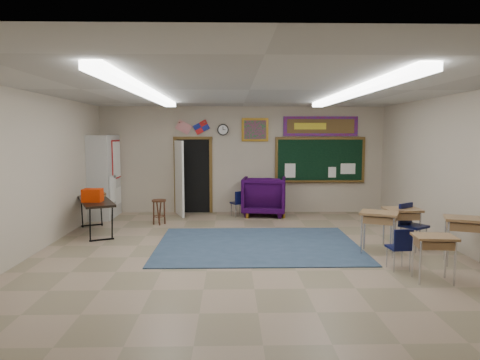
{
  "coord_description": "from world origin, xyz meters",
  "views": [
    {
      "loc": [
        -0.34,
        -7.6,
        2.22
      ],
      "look_at": [
        -0.14,
        1.5,
        1.25
      ],
      "focal_mm": 32.0,
      "sensor_mm": 36.0,
      "label": 1
    }
  ],
  "objects_px": {
    "wingback_armchair": "(264,196)",
    "wooden_stool": "(159,212)",
    "student_desk_front_right": "(402,226)",
    "folding_table": "(96,215)",
    "student_desk_front_left": "(379,230)"
  },
  "relations": [
    {
      "from": "wingback_armchair",
      "to": "wooden_stool",
      "type": "xyz_separation_m",
      "value": [
        -2.7,
        -1.18,
        -0.22
      ]
    },
    {
      "from": "student_desk_front_right",
      "to": "folding_table",
      "type": "distance_m",
      "value": 6.54
    },
    {
      "from": "wingback_armchair",
      "to": "wooden_stool",
      "type": "height_order",
      "value": "wingback_armchair"
    },
    {
      "from": "student_desk_front_left",
      "to": "wooden_stool",
      "type": "distance_m",
      "value": 5.28
    },
    {
      "from": "wingback_armchair",
      "to": "folding_table",
      "type": "bearing_deg",
      "value": 35.87
    },
    {
      "from": "folding_table",
      "to": "student_desk_front_left",
      "type": "bearing_deg",
      "value": -42.08
    },
    {
      "from": "wingback_armchair",
      "to": "student_desk_front_right",
      "type": "bearing_deg",
      "value": 132.41
    },
    {
      "from": "wingback_armchair",
      "to": "folding_table",
      "type": "distance_m",
      "value": 4.48
    },
    {
      "from": "wingback_armchair",
      "to": "student_desk_front_right",
      "type": "relative_size",
      "value": 1.49
    },
    {
      "from": "wingback_armchair",
      "to": "student_desk_front_left",
      "type": "distance_m",
      "value": 4.32
    },
    {
      "from": "student_desk_front_right",
      "to": "folding_table",
      "type": "height_order",
      "value": "folding_table"
    },
    {
      "from": "student_desk_front_left",
      "to": "student_desk_front_right",
      "type": "bearing_deg",
      "value": 57.56
    },
    {
      "from": "student_desk_front_left",
      "to": "folding_table",
      "type": "distance_m",
      "value": 6.08
    },
    {
      "from": "student_desk_front_left",
      "to": "folding_table",
      "type": "height_order",
      "value": "folding_table"
    },
    {
      "from": "wooden_stool",
      "to": "folding_table",
      "type": "bearing_deg",
      "value": -144.81
    }
  ]
}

